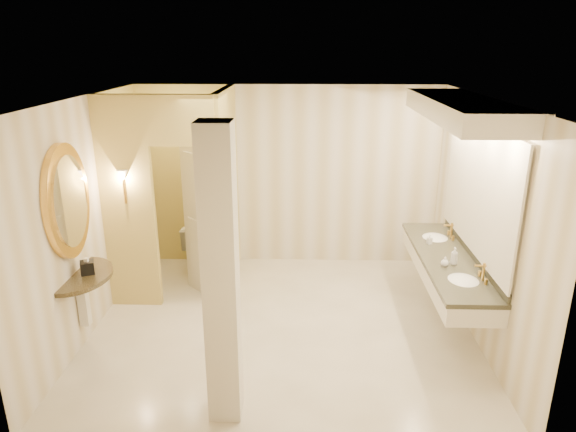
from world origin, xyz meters
The scene contains 16 objects.
floor centered at (0.00, 0.00, 0.00)m, with size 4.50×4.50×0.00m, color #EFE4CE.
ceiling centered at (0.00, 0.00, 2.70)m, with size 4.50×4.50×0.00m, color white.
wall_back centered at (0.00, 2.00, 1.35)m, with size 4.50×0.02×2.70m, color beige.
wall_front centered at (0.00, -2.00, 1.35)m, with size 4.50×0.02×2.70m, color beige.
wall_left centered at (-2.25, 0.00, 1.35)m, with size 0.02×4.00×2.70m, color beige.
wall_right centered at (2.25, 0.00, 1.35)m, with size 0.02×4.00×2.70m, color beige.
toilet_closet centered at (-1.14, 0.96, 1.39)m, with size 1.50×1.55×2.70m.
wall_sconce centered at (-1.93, 0.43, 1.73)m, with size 0.14×0.14×0.42m.
vanity centered at (1.98, 0.13, 1.63)m, with size 0.75×2.51×2.09m.
console_shelf centered at (-2.21, -0.47, 1.34)m, with size 0.94×0.94×1.92m.
pillar centered at (-0.45, -1.56, 1.35)m, with size 0.29×0.29×2.70m, color silver.
tissue_box centered at (-2.10, -0.46, 0.94)m, with size 0.14×0.14×0.14m, color black.
toilet centered at (-1.31, 1.67, 0.37)m, with size 0.41×0.72×0.74m, color white.
soap_bottle_a centered at (1.82, 0.54, 0.93)m, with size 0.05×0.05×0.12m, color beige.
soap_bottle_b centered at (1.84, -0.14, 0.93)m, with size 0.09×0.09×0.11m, color silver.
soap_bottle_c centered at (1.95, -0.10, 0.98)m, with size 0.08×0.08×0.21m, color #C6B28C.
Camera 1 is at (0.24, -5.48, 3.27)m, focal length 32.00 mm.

